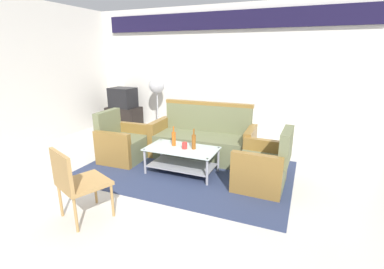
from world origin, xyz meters
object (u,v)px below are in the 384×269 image
object	(u,v)px
armchair_right	(263,167)
pedestal_fan	(157,89)
couch	(203,141)
wicker_chair	(75,179)
armchair_left	(122,144)
tv_stand	(124,118)
bottle_brown	(194,141)
cup	(185,145)
television	(123,98)
bottle_orange	(174,138)
coffee_table	(182,157)

from	to	relation	value
armchair_right	pedestal_fan	distance (m)	3.47
couch	armchair_right	world-z (taller)	couch
couch	wicker_chair	xyz separation A→B (m)	(-0.60, -2.36, 0.18)
armchair_left	wicker_chair	world-z (taller)	armchair_left
armchair_left	armchair_right	distance (m)	2.43
armchair_right	tv_stand	distance (m)	4.17
bottle_brown	cup	world-z (taller)	bottle_brown
pedestal_fan	couch	bearing A→B (deg)	-37.11
cup	television	size ratio (longest dim) A/B	0.16
armchair_left	bottle_brown	size ratio (longest dim) A/B	2.67
pedestal_fan	armchair_left	bearing A→B (deg)	-79.35
wicker_chair	pedestal_fan	bearing A→B (deg)	128.16
pedestal_fan	bottle_brown	bearing A→B (deg)	-48.24
cup	wicker_chair	size ratio (longest dim) A/B	0.12
armchair_right	bottle_brown	world-z (taller)	armchair_right
armchair_left	bottle_brown	distance (m)	1.40
couch	cup	bearing A→B (deg)	87.20
tv_stand	pedestal_fan	xyz separation A→B (m)	(0.94, 0.05, 0.75)
armchair_left	bottle_brown	xyz separation A→B (m)	(1.37, -0.07, 0.24)
wicker_chair	cup	bearing A→B (deg)	92.30
armchair_right	bottle_orange	bearing A→B (deg)	89.43
coffee_table	wicker_chair	xyz separation A→B (m)	(-0.54, -1.60, 0.22)
armchair_right	television	distance (m)	4.20
bottle_brown	wicker_chair	distance (m)	1.79
pedestal_fan	cup	bearing A→B (deg)	-51.14
couch	bottle_brown	bearing A→B (deg)	97.74
armchair_right	tv_stand	xyz separation A→B (m)	(-3.71, 1.90, -0.03)
bottle_orange	wicker_chair	xyz separation A→B (m)	(-0.37, -1.67, -0.03)
coffee_table	pedestal_fan	xyz separation A→B (m)	(-1.54, 1.98, 0.74)
coffee_table	bottle_brown	world-z (taller)	bottle_brown
tv_stand	wicker_chair	world-z (taller)	wicker_chair
armchair_right	bottle_orange	world-z (taller)	armchair_right
couch	bottle_brown	world-z (taller)	couch
couch	television	size ratio (longest dim) A/B	2.90
armchair_right	bottle_brown	size ratio (longest dim) A/B	2.67
armchair_right	bottle_brown	bearing A→B (deg)	90.28
coffee_table	tv_stand	bearing A→B (deg)	142.15
armchair_left	cup	xyz separation A→B (m)	(1.24, -0.11, 0.17)
television	pedestal_fan	size ratio (longest dim) A/B	0.49
tv_stand	television	distance (m)	0.50
tv_stand	wicker_chair	distance (m)	4.03
couch	pedestal_fan	size ratio (longest dim) A/B	1.44
armchair_right	wicker_chair	distance (m)	2.41
bottle_brown	pedestal_fan	world-z (taller)	pedestal_fan
coffee_table	bottle_orange	size ratio (longest dim) A/B	3.55
armchair_right	bottle_orange	xyz separation A→B (m)	(-1.41, 0.05, 0.24)
coffee_table	wicker_chair	size ratio (longest dim) A/B	1.31
coffee_table	bottle_orange	xyz separation A→B (m)	(-0.17, 0.07, 0.26)
bottle_brown	tv_stand	bearing A→B (deg)	144.72
couch	bottle_orange	bearing A→B (deg)	69.68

